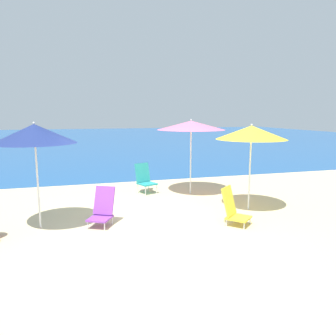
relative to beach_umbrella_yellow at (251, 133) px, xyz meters
The scene contains 8 objects.
ground_plane 3.30m from the beach_umbrella_yellow, 166.91° to the right, with size 60.00×60.00×0.00m, color beige.
sea_water 24.22m from the beach_umbrella_yellow, 96.33° to the left, with size 60.00×40.00×0.01m.
beach_umbrella_yellow is the anchor object (origin of this frame).
beach_umbrella_navy 4.73m from the beach_umbrella_yellow, behind, with size 1.61×1.61×2.14m.
beach_umbrella_pink 2.05m from the beach_umbrella_yellow, 113.21° to the left, with size 1.92×1.92×2.14m.
beach_chair_purple 3.81m from the beach_umbrella_yellow, behind, with size 0.65×0.72×0.78m.
beach_chair_yellow 1.95m from the beach_umbrella_yellow, 134.85° to the right, with size 0.69×0.70×0.79m.
beach_chair_teal 3.46m from the beach_umbrella_yellow, 130.56° to the left, with size 0.63×0.68×0.85m.
Camera 1 is at (-1.35, -6.20, 2.30)m, focal length 35.00 mm.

